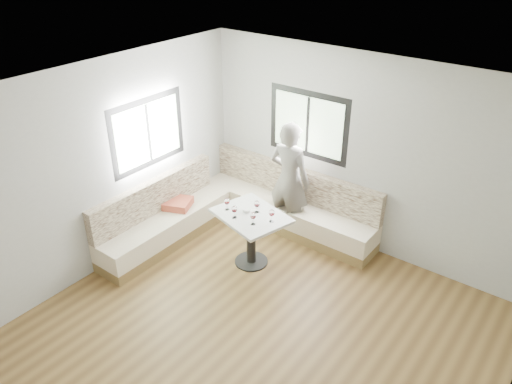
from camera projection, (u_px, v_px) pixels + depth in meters
room at (250, 233)px, 5.11m from camera, size 5.01×5.01×2.81m
banquette at (235, 213)px, 7.51m from camera, size 2.90×2.80×0.95m
table at (251, 227)px, 6.72m from camera, size 1.11×0.96×0.78m
person at (289, 180)px, 7.24m from camera, size 0.66×0.44×1.79m
olive_ramekin at (246, 210)px, 6.68m from camera, size 0.10×0.10×0.04m
wine_glass_a at (227, 202)px, 6.67m from camera, size 0.08×0.08×0.17m
wine_glass_b at (234, 210)px, 6.49m from camera, size 0.08×0.08×0.17m
wine_glass_c at (253, 216)px, 6.35m from camera, size 0.08×0.08×0.17m
wine_glass_d at (257, 204)px, 6.61m from camera, size 0.08×0.08×0.17m
wine_glass_e at (272, 213)px, 6.41m from camera, size 0.08×0.08×0.17m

